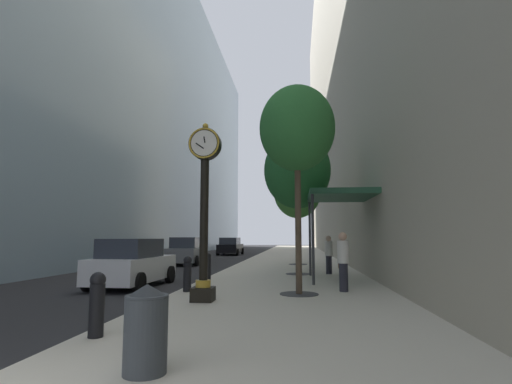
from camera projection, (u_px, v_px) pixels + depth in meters
name	position (u px, v px, depth m)	size (l,w,h in m)	color
ground_plane	(249.00, 260.00, 29.35)	(110.00, 110.00, 0.00)	#262628
sidewalk_right	(293.00, 258.00, 31.99)	(6.50, 80.00, 0.14)	beige
building_block_left	(122.00, 93.00, 35.21)	(9.00, 80.00, 29.33)	#849EB2
building_block_right	(382.00, 43.00, 33.24)	(9.00, 80.00, 36.21)	#A89E89
street_clock	(204.00, 201.00, 10.18)	(0.84, 0.55, 4.63)	black
bollard_nearest	(97.00, 303.00, 6.42)	(0.26, 0.26, 1.05)	black
bollard_third	(187.00, 273.00, 11.71)	(0.26, 0.26, 1.05)	black
bollard_fourth	(208.00, 266.00, 14.36)	(0.26, 0.26, 1.05)	black
street_tree_near	(297.00, 129.00, 11.63)	(2.24, 2.24, 6.12)	#333335
street_tree_mid_near	(297.00, 171.00, 17.60)	(2.98, 2.98, 6.31)	#333335
street_tree_mid_far	(297.00, 191.00, 23.57)	(2.84, 2.84, 6.00)	#333335
trash_bin	(146.00, 327.00, 4.72)	(0.53, 0.53, 1.05)	#383D42
pedestrian_walking	(343.00, 260.00, 11.76)	(0.37, 0.47, 1.76)	#23232D
pedestrian_by_clock	(329.00, 254.00, 17.23)	(0.48, 0.48, 1.67)	#23232D
storefront_awning	(339.00, 197.00, 15.10)	(2.40, 3.60, 3.30)	#235138
car_black_near	(230.00, 246.00, 38.26)	(2.18, 4.37, 1.68)	black
car_grey_mid	(187.00, 251.00, 25.01)	(2.16, 4.44, 1.73)	slate
car_white_far	(133.00, 264.00, 13.91)	(2.07, 4.11, 1.69)	silver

